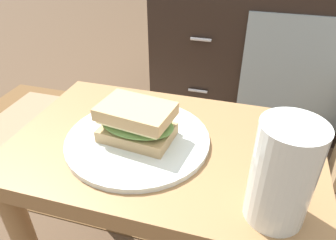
# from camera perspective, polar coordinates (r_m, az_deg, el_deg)

# --- Properties ---
(side_table) EXTENTS (0.56, 0.36, 0.46)m
(side_table) POSITION_cam_1_polar(r_m,az_deg,el_deg) (0.64, -0.51, -10.48)
(side_table) COLOR olive
(side_table) RESTS_ON ground
(tv_cabinet) EXTENTS (0.96, 0.46, 0.58)m
(tv_cabinet) POSITION_cam_1_polar(r_m,az_deg,el_deg) (1.49, 17.68, 11.22)
(tv_cabinet) COLOR black
(tv_cabinet) RESTS_ON ground
(area_rug) EXTENTS (1.25, 0.76, 0.01)m
(area_rug) POSITION_cam_1_polar(r_m,az_deg,el_deg) (1.37, -13.96, -3.99)
(area_rug) COLOR brown
(area_rug) RESTS_ON ground
(plate) EXTENTS (0.26, 0.26, 0.01)m
(plate) POSITION_cam_1_polar(r_m,az_deg,el_deg) (0.58, -5.44, -3.47)
(plate) COLOR silver
(plate) RESTS_ON side_table
(sandwich_front) EXTENTS (0.15, 0.10, 0.07)m
(sandwich_front) POSITION_cam_1_polar(r_m,az_deg,el_deg) (0.56, -5.64, -0.39)
(sandwich_front) COLOR tan
(sandwich_front) RESTS_ON plate
(beer_glass) EXTENTS (0.08, 0.08, 0.15)m
(beer_glass) POSITION_cam_1_polar(r_m,az_deg,el_deg) (0.44, 19.78, -9.48)
(beer_glass) COLOR silver
(beer_glass) RESTS_ON side_table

